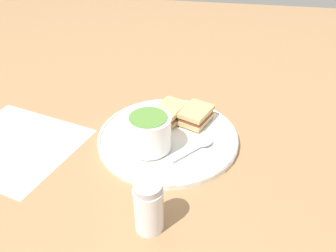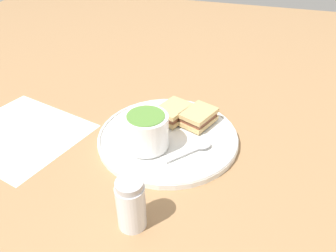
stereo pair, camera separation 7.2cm
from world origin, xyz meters
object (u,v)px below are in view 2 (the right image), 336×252
object	(u,v)px
spoon	(200,147)
sandwich_half_far	(173,112)
salt_shaker	(131,204)
sandwich_half_near	(199,117)
soup_bowl	(146,130)

from	to	relation	value
spoon	sandwich_half_far	bearing A→B (deg)	83.31
spoon	salt_shaker	size ratio (longest dim) A/B	0.99
sandwich_half_far	salt_shaker	world-z (taller)	salt_shaker
spoon	sandwich_half_near	size ratio (longest dim) A/B	0.98
sandwich_half_far	salt_shaker	xyz separation A→B (m)	(-0.30, -0.02, 0.01)
soup_bowl	sandwich_half_far	xyz separation A→B (m)	(0.12, -0.02, -0.02)
soup_bowl	salt_shaker	world-z (taller)	salt_shaker
soup_bowl	spoon	xyz separation A→B (m)	(0.02, -0.11, -0.03)
salt_shaker	sandwich_half_far	bearing A→B (deg)	3.99
soup_bowl	sandwich_half_near	size ratio (longest dim) A/B	0.95
soup_bowl	salt_shaker	distance (m)	0.19
sandwich_half_far	salt_shaker	distance (m)	0.31
soup_bowl	spoon	bearing A→B (deg)	-77.82
soup_bowl	salt_shaker	bearing A→B (deg)	-166.78
sandwich_half_near	salt_shaker	world-z (taller)	salt_shaker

